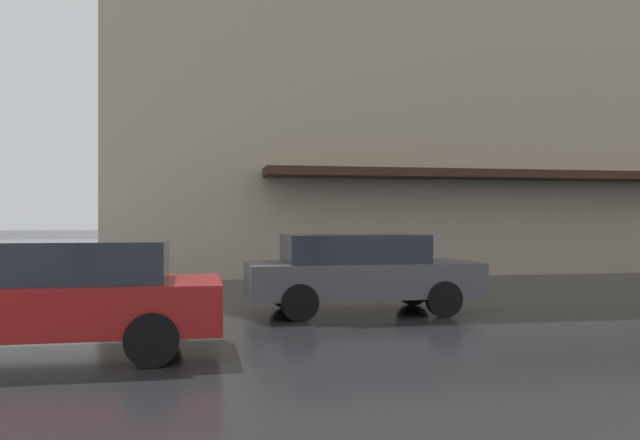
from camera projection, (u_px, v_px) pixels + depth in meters
The scene contains 3 objects.
haussmann_block_corner at pixel (466, 52), 30.09m from camera, with size 20.85×29.54×19.11m.
car_dark_grey at pixel (359, 271), 11.83m from camera, with size 1.85×4.10×1.41m.
car_red at pixel (54, 294), 8.03m from camera, with size 1.85×4.10×1.41m.
Camera 1 is at (-5.99, -4.65, 1.66)m, focal length 36.92 mm.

